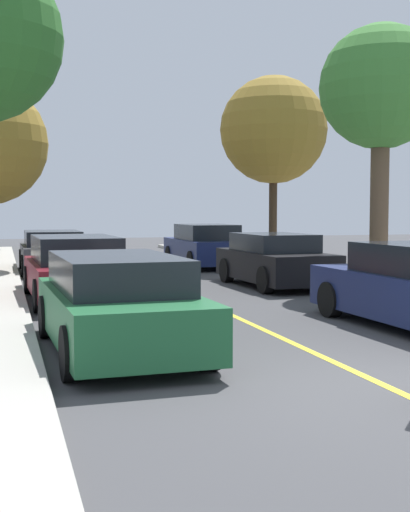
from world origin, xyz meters
TOP-DOWN VIEW (x-y plane):
  - ground at (0.00, 0.00)m, footprint 80.00×80.00m
  - center_line at (0.00, 4.00)m, footprint 0.12×39.20m
  - parked_car_left_nearest at (-2.54, 2.90)m, footprint 1.96×4.27m
  - parked_car_left_near at (-2.53, 8.46)m, footprint 2.06×4.51m
  - parked_car_left_far at (-2.53, 15.39)m, footprint 1.95×4.21m
  - parked_car_right_near at (2.53, 9.72)m, footprint 1.93×4.08m
  - parked_car_right_far at (2.53, 15.86)m, footprint 1.95×4.42m
  - street_tree_right_nearest at (4.43, 7.98)m, footprint 2.86×2.86m
  - street_tree_right_near at (4.43, 14.56)m, footprint 3.45×3.45m

SIDE VIEW (x-z plane):
  - ground at x=0.00m, z-range 0.00..0.00m
  - center_line at x=0.00m, z-range 0.00..0.01m
  - parked_car_left_far at x=-2.53m, z-range 0.00..1.28m
  - parked_car_right_near at x=2.53m, z-range -0.01..1.32m
  - parked_car_left_nearest at x=-2.54m, z-range 0.00..1.32m
  - parked_car_left_near at x=-2.53m, z-range -0.01..1.36m
  - parked_car_right_far at x=2.53m, z-range -0.02..1.41m
  - street_tree_right_near at x=4.43m, z-range 1.44..7.51m
  - street_tree_right_nearest at x=4.43m, z-range 1.66..7.71m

